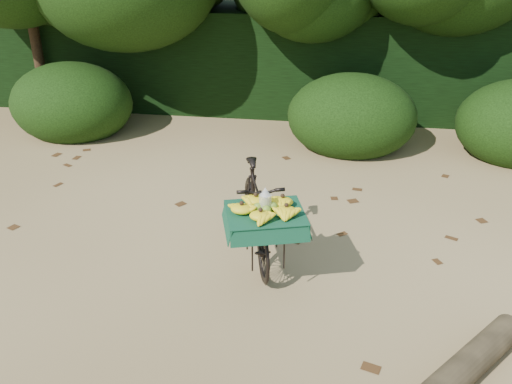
# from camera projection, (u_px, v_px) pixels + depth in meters

# --- Properties ---
(ground) EXTENTS (80.00, 80.00, 0.00)m
(ground) POSITION_uv_depth(u_px,v_px,m) (180.00, 314.00, 4.81)
(ground) COLOR tan
(ground) RESTS_ON ground
(vendor_bicycle) EXTENTS (1.04, 1.78, 0.97)m
(vendor_bicycle) POSITION_uv_depth(u_px,v_px,m) (256.00, 212.00, 5.48)
(vendor_bicycle) COLOR black
(vendor_bicycle) RESTS_ON ground
(hedge_backdrop) EXTENTS (26.00, 1.80, 1.80)m
(hedge_backdrop) POSITION_uv_depth(u_px,v_px,m) (270.00, 58.00, 10.00)
(hedge_backdrop) COLOR black
(hedge_backdrop) RESTS_ON ground
(tree_row) EXTENTS (14.50, 2.00, 4.00)m
(tree_row) POSITION_uv_depth(u_px,v_px,m) (226.00, 0.00, 8.89)
(tree_row) COLOR black
(tree_row) RESTS_ON ground
(bush_clumps) EXTENTS (8.80, 1.70, 0.90)m
(bush_clumps) POSITION_uv_depth(u_px,v_px,m) (286.00, 117.00, 8.36)
(bush_clumps) COLOR black
(bush_clumps) RESTS_ON ground
(leaf_litter) EXTENTS (7.00, 7.30, 0.01)m
(leaf_litter) POSITION_uv_depth(u_px,v_px,m) (198.00, 272.00, 5.39)
(leaf_litter) COLOR #452912
(leaf_litter) RESTS_ON ground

